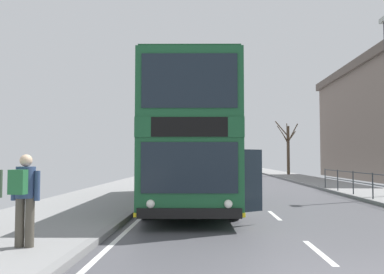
% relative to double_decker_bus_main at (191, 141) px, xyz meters
% --- Properties ---
extents(double_decker_bus_main, '(3.52, 11.25, 4.48)m').
position_rel_double_decker_bus_main_xyz_m(double_decker_bus_main, '(0.00, 0.00, 0.00)').
color(double_decker_bus_main, '#19512D').
rests_on(double_decker_bus_main, ground).
extents(pedestrian_with_backpack, '(0.55, 0.54, 1.65)m').
position_rel_double_decker_bus_main_xyz_m(pedestrian_with_backpack, '(-2.71, -7.77, -1.24)').
color(pedestrian_with_backpack, '#4C473D').
rests_on(pedestrian_with_backpack, ground).
extents(bare_tree_far_00, '(2.45, 2.11, 5.30)m').
position_rel_double_decker_bus_main_xyz_m(bare_tree_far_00, '(8.71, 25.52, 0.54)').
color(bare_tree_far_00, '#4C3D2D').
rests_on(bare_tree_far_00, ground).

